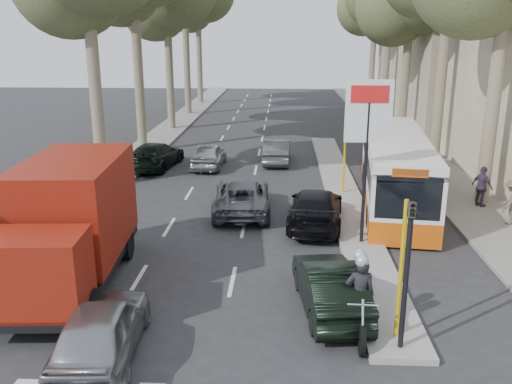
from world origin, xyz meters
TOP-DOWN VIEW (x-y plane):
  - ground at (0.00, 0.00)m, footprint 120.00×120.00m
  - sidewalk_right at (8.60, 25.00)m, footprint 3.20×70.00m
  - median_left at (-8.00, 28.00)m, footprint 2.40×64.00m
  - traffic_island at (3.25, 11.00)m, footprint 1.50×26.00m
  - building_far at (15.50, 34.00)m, footprint 11.00×20.00m
  - billboard at (3.25, 5.00)m, footprint 1.50×12.10m
  - traffic_light_island at (3.25, -1.50)m, footprint 0.16×0.41m
  - silver_hatchback at (-3.43, -2.00)m, footprint 1.90×4.16m
  - dark_hatchback at (1.80, 0.46)m, footprint 1.92×4.23m
  - queue_car_a at (-1.10, 8.43)m, footprint 2.45×4.88m
  - queue_car_b at (1.80, 7.00)m, footprint 2.43×4.95m
  - queue_car_c at (-3.47, 16.00)m, footprint 1.70×3.97m
  - queue_car_d at (0.20, 17.25)m, footprint 1.53×4.10m
  - queue_car_e at (-6.30, 15.69)m, footprint 2.60×5.04m
  - red_truck at (-5.44, 1.65)m, footprint 2.95×6.81m
  - city_bus at (5.28, 10.07)m, footprint 3.68×11.23m
  - motorcycle at (2.41, -0.50)m, footprint 0.89×2.44m
  - pedestrian_near at (8.71, 9.31)m, footprint 0.93×1.09m
  - pedestrian_far at (9.07, 7.20)m, footprint 1.14×1.12m

SIDE VIEW (x-z plane):
  - ground at x=0.00m, z-range 0.00..0.00m
  - sidewalk_right at x=8.60m, z-range 0.00..0.12m
  - median_left at x=-8.00m, z-range 0.00..0.12m
  - traffic_island at x=3.25m, z-range 0.00..0.16m
  - queue_car_a at x=-1.10m, z-range 0.00..1.32m
  - queue_car_d at x=0.20m, z-range 0.00..1.34m
  - queue_car_c at x=-3.47m, z-range 0.00..1.34m
  - dark_hatchback at x=1.80m, z-range 0.00..1.35m
  - silver_hatchback at x=-3.43m, z-range 0.00..1.38m
  - queue_car_b at x=1.80m, z-range 0.00..1.39m
  - queue_car_e at x=-6.30m, z-range 0.00..1.40m
  - motorcycle at x=2.41m, z-range -0.09..1.98m
  - pedestrian_near at x=8.71m, z-range 0.12..1.81m
  - pedestrian_far at x=9.07m, z-range 0.12..1.83m
  - city_bus at x=5.28m, z-range 0.08..2.98m
  - red_truck at x=-5.44m, z-range 0.10..3.65m
  - traffic_light_island at x=3.25m, z-range 0.69..4.29m
  - billboard at x=3.25m, z-range 0.90..6.50m
  - building_far at x=15.50m, z-range 0.00..16.00m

